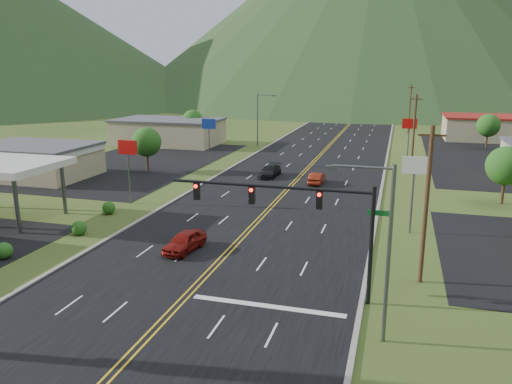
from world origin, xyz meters
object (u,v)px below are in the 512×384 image
(streetlight_east, at_px, (383,243))
(gas_canopy, at_px, (0,166))
(traffic_signal, at_px, (302,210))
(streetlight_west, at_px, (259,116))
(car_red_far, at_px, (317,178))
(car_red_near, at_px, (185,242))
(car_dark_mid, at_px, (270,171))

(streetlight_east, xyz_separation_m, gas_canopy, (-33.18, 12.00, -0.31))
(traffic_signal, xyz_separation_m, streetlight_west, (-18.16, 56.00, -0.15))
(traffic_signal, distance_m, gas_canopy, 29.59)
(gas_canopy, bearing_deg, car_red_far, 41.31)
(streetlight_east, distance_m, car_red_near, 17.49)
(streetlight_west, height_order, car_red_far, streetlight_west)
(traffic_signal, xyz_separation_m, car_red_far, (-3.78, 29.71, -4.66))
(traffic_signal, height_order, car_red_far, traffic_signal)
(streetlight_east, distance_m, car_red_far, 35.05)
(gas_canopy, distance_m, car_dark_mid, 30.50)
(streetlight_east, relative_size, car_red_far, 2.21)
(gas_canopy, relative_size, car_red_far, 2.46)
(car_dark_mid, bearing_deg, car_red_far, -16.67)
(car_dark_mid, bearing_deg, traffic_signal, -69.34)
(streetlight_east, relative_size, streetlight_west, 1.00)
(traffic_signal, relative_size, car_red_far, 3.22)
(streetlight_east, height_order, car_red_far, streetlight_east)
(streetlight_west, xyz_separation_m, gas_canopy, (-10.32, -48.00, -0.31))
(streetlight_west, height_order, car_red_near, streetlight_west)
(traffic_signal, xyz_separation_m, gas_canopy, (-28.48, 8.00, -0.46))
(streetlight_west, distance_m, car_dark_mid, 25.73)
(traffic_signal, bearing_deg, car_red_far, 97.26)
(traffic_signal, height_order, car_red_near, traffic_signal)
(traffic_signal, bearing_deg, streetlight_west, 107.97)
(streetlight_east, bearing_deg, streetlight_west, 110.86)
(streetlight_west, distance_m, gas_canopy, 49.10)
(gas_canopy, bearing_deg, car_dark_mid, 52.51)
(streetlight_west, bearing_deg, traffic_signal, -72.03)
(streetlight_west, xyz_separation_m, car_red_far, (14.38, -26.29, -4.51))
(car_red_far, bearing_deg, gas_canopy, 43.33)
(streetlight_east, height_order, car_dark_mid, streetlight_east)
(car_red_near, bearing_deg, gas_canopy, 178.82)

